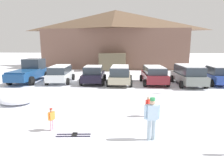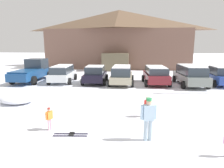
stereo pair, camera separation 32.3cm
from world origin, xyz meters
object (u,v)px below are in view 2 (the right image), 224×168
parked_white_suv (63,73)px  plowed_snow_pile (17,99)px  ski_lodge (119,38)px  parked_blue_hatchback (220,76)px  parked_black_sedan (95,74)px  parked_maroon_van (156,75)px  skier_child_in_orange_jacket (49,117)px  parked_grey_wagon (191,75)px  parked_beige_suv (122,74)px  pickup_truck (33,71)px  skier_adult_in_blue_parka (148,117)px  skier_child_in_red_jacket (147,106)px  pair_of_skis (71,135)px

parked_white_suv → plowed_snow_pile: size_ratio=2.06×
ski_lodge → parked_blue_hatchback: size_ratio=5.30×
parked_black_sedan → parked_blue_hatchback: parked_blue_hatchback is taller
parked_maroon_van → skier_child_in_orange_jacket: parked_maroon_van is taller
parked_white_suv → parked_blue_hatchback: (14.57, 0.09, -0.03)m
parked_white_suv → parked_blue_hatchback: 14.57m
parked_grey_wagon → plowed_snow_pile: 13.98m
parked_beige_suv → parked_blue_hatchback: parked_blue_hatchback is taller
pickup_truck → skier_child_in_orange_jacket: 12.87m
parked_blue_hatchback → skier_adult_in_blue_parka: 13.56m
parked_white_suv → pickup_truck: (-3.18, 0.46, 0.12)m
parked_white_suv → parked_beige_suv: bearing=-4.0°
plowed_snow_pile → parked_black_sedan: bearing=62.5°
parked_blue_hatchback → plowed_snow_pile: 16.68m
pickup_truck → plowed_snow_pile: (2.72, -7.58, -0.72)m
parked_beige_suv → ski_lodge: bearing=94.5°
pickup_truck → skier_adult_in_blue_parka: pickup_truck is taller
parked_grey_wagon → parked_blue_hatchback: (2.76, 0.53, -0.12)m
parked_blue_hatchback → plowed_snow_pile: parked_blue_hatchback is taller
parked_white_suv → skier_adult_in_blue_parka: size_ratio=2.57×
skier_child_in_orange_jacket → skier_child_in_red_jacket: bearing=25.1°
parked_blue_hatchback → pair_of_skis: (-10.41, -11.25, -0.82)m
parked_blue_hatchback → pickup_truck: pickup_truck is taller
parked_grey_wagon → skier_adult_in_blue_parka: 11.79m
parked_blue_hatchback → pickup_truck: 17.75m
ski_lodge → parked_grey_wagon: 17.29m
plowed_snow_pile → parked_blue_hatchback: bearing=25.6°
parked_blue_hatchback → skier_adult_in_blue_parka: size_ratio=2.47×
parked_blue_hatchback → plowed_snow_pile: bearing=-154.4°
ski_lodge → plowed_snow_pile: bearing=-102.8°
ski_lodge → parked_blue_hatchback: (10.05, -14.72, -3.70)m
parked_maroon_van → parked_blue_hatchback: bearing=2.7°
pickup_truck → skier_child_in_orange_jacket: bearing=-60.7°
pair_of_skis → plowed_snow_pile: bearing=138.8°
parked_beige_suv → skier_child_in_red_jacket: bearing=-78.9°
parked_maroon_van → pickup_truck: bearing=176.9°
skier_adult_in_blue_parka → pair_of_skis: (-3.06, 0.15, -0.92)m
pair_of_skis → plowed_snow_pile: (-4.62, 4.04, 0.25)m
parked_beige_suv → parked_blue_hatchback: (8.86, 0.49, -0.06)m
ski_lodge → parked_beige_suv: 15.69m
parked_beige_suv → skier_child_in_orange_jacket: size_ratio=4.43×
skier_child_in_red_jacket → plowed_snow_pile: skier_child_in_red_jacket is taller
parked_maroon_van → pair_of_skis: size_ratio=3.03×
skier_child_in_red_jacket → parked_blue_hatchback: bearing=50.8°
parked_grey_wagon → skier_child_in_red_jacket: size_ratio=4.55×
parked_beige_suv → parked_grey_wagon: 6.10m
skier_child_in_orange_jacket → pair_of_skis: 1.24m
skier_adult_in_blue_parka → plowed_snow_pile: size_ratio=0.80×
parked_beige_suv → pair_of_skis: (-1.55, -10.76, -0.88)m
ski_lodge → skier_child_in_orange_jacket: bearing=-93.1°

